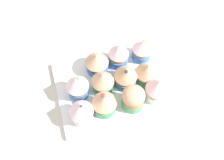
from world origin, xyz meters
TOP-DOWN VIEW (x-y plane):
  - ground_plane at (0.00, 0.00)cm, footprint 180.00×180.00cm
  - baking_tray at (0.00, 0.00)cm, footprint 29.33×22.83cm
  - cupcake_0 at (-9.59, -6.85)cm, footprint 5.97×5.97cm
  - cupcake_1 at (-3.67, -6.13)cm, footprint 6.20×6.20cm
  - cupcake_2 at (3.53, -6.74)cm, footprint 5.77×5.77cm
  - cupcake_3 at (10.01, -6.08)cm, footprint 5.95×5.95cm
  - cupcake_4 at (-9.04, 0.18)cm, footprint 5.81×5.81cm
  - cupcake_5 at (-2.51, 0.27)cm, footprint 6.00×6.00cm
  - cupcake_6 at (3.70, -0.32)cm, footprint 6.17×6.17cm
  - cupcake_7 at (9.35, -0.61)cm, footprint 6.15×6.15cm
  - cupcake_8 at (-2.49, 6.15)cm, footprint 6.41×6.41cm
  - cupcake_9 at (3.72, 6.69)cm, footprint 5.49×5.49cm
  - cupcake_10 at (10.51, 6.75)cm, footprint 5.47×5.47cm
  - napkin at (-25.22, -8.03)cm, footprint 18.75×17.40cm

SIDE VIEW (x-z plane):
  - ground_plane at x=0.00cm, z-range -3.00..0.00cm
  - napkin at x=-25.22cm, z-range 0.00..0.60cm
  - baking_tray at x=0.00cm, z-range 0.00..1.20cm
  - cupcake_8 at x=-2.49cm, z-range 1.32..7.71cm
  - cupcake_7 at x=9.35cm, z-range 1.26..7.84cm
  - cupcake_10 at x=10.51cm, z-range 1.11..8.14cm
  - cupcake_6 at x=3.70cm, z-range 1.07..8.21cm
  - cupcake_5 at x=-2.51cm, z-range 1.23..8.34cm
  - cupcake_1 at x=-3.67cm, z-range 1.19..8.46cm
  - cupcake_2 at x=3.53cm, z-range 1.26..8.51cm
  - cupcake_0 at x=-9.59cm, z-range 1.30..8.97cm
  - cupcake_9 at x=3.72cm, z-range 1.24..9.10cm
  - cupcake_3 at x=10.01cm, z-range 1.38..9.17cm
  - cupcake_4 at x=-9.04cm, z-range 1.30..9.34cm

